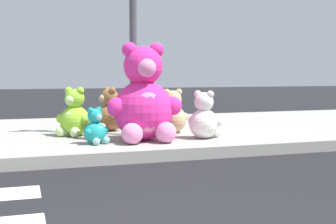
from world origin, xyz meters
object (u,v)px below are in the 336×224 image
Objects in this scene: plush_lime at (74,116)px; plush_white at (204,119)px; plush_teal at (96,129)px; plush_brown at (109,113)px; plush_tan at (172,115)px; plush_pink_large at (144,102)px; sign_pole at (133,19)px; plush_red at (142,112)px.

plush_lime reaches higher than plush_white.
plush_teal is at bearing -178.56° from plush_white.
plush_tan is at bearing -28.91° from plush_brown.
plush_pink_large is at bearing 176.34° from plush_white.
plush_tan is at bearing 46.49° from plush_pink_large.
plush_white is at bearing -25.48° from plush_lime.
plush_brown is at bearing 102.99° from plush_pink_large.
plush_tan is (0.63, 0.08, -1.43)m from sign_pole.
sign_pole is 4.71× the size of plush_tan.
plush_brown is 1.04× the size of plush_white.
plush_lime reaches higher than plush_brown.
plush_pink_large is at bearing -89.93° from sign_pole.
plush_white is at bearing -36.65° from sign_pole.
plush_white is (0.87, -0.06, -0.26)m from plush_pink_large.
sign_pole reaches higher than plush_red.
sign_pole is 4.72× the size of plush_red.
plush_red is (0.58, 0.11, -0.01)m from plush_brown.
plush_lime is at bearing -156.45° from plush_red.
sign_pole is at bearing 45.38° from plush_teal.
plush_red is (0.31, 0.68, -1.43)m from sign_pole.
plush_pink_large reaches higher than plush_white.
plush_teal is (-0.99, -1.37, -0.08)m from plush_red.
plush_teal is at bearing -107.94° from plush_brown.
plush_tan is (0.63, 0.67, -0.26)m from plush_pink_large.
plush_red is at bearing 54.20° from plush_teal.
plush_lime is 1.06× the size of plush_white.
plush_brown is 0.71m from plush_lime.
plush_teal is (0.18, -0.86, -0.09)m from plush_lime.
sign_pole is at bearing 90.07° from plush_pink_large.
plush_red is 1.42× the size of plush_teal.
sign_pole is 1.61m from plush_red.
plush_pink_large is at bearing 7.93° from plush_teal.
plush_brown is (-0.27, 1.16, -0.25)m from plush_pink_large.
plush_white is (1.72, -0.82, -0.02)m from plush_lime.
plush_teal is (-0.41, -1.26, -0.09)m from plush_brown.
sign_pole is at bearing -11.60° from plush_lime.
plush_tan reaches higher than plush_teal.
sign_pole is at bearing -65.00° from plush_brown.
plush_brown is 1.03× the size of plush_red.
plush_brown is at bearing 34.20° from plush_lime.
plush_pink_large reaches higher than plush_lime.
plush_brown is 0.98× the size of plush_lime.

